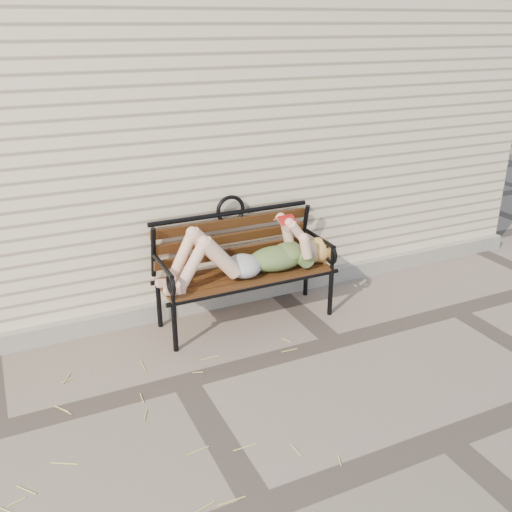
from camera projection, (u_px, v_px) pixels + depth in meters
ground at (185, 381)px, 4.03m from camera, size 80.00×80.00×0.00m
house_wall at (86, 109)px, 5.96m from camera, size 8.00×4.00×3.00m
foundation_strip at (147, 313)px, 4.81m from camera, size 8.00×0.10×0.15m
garden_bench at (241, 254)px, 4.72m from camera, size 1.58×0.63×1.02m
reading_woman at (249, 255)px, 4.60m from camera, size 1.49×0.34×0.47m
straw_scatter at (115, 444)px, 3.43m from camera, size 2.70×1.61×0.01m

